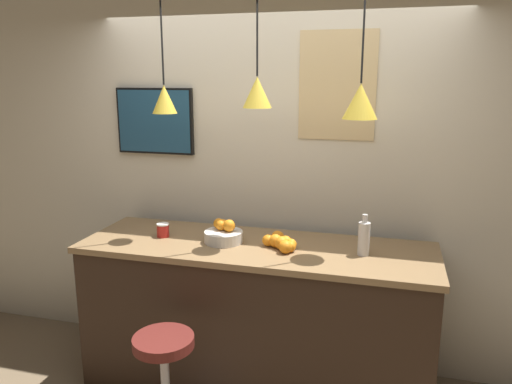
{
  "coord_description": "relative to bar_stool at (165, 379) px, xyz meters",
  "views": [
    {
      "loc": [
        0.81,
        -2.23,
        2.09
      ],
      "look_at": [
        0.0,
        0.71,
        1.38
      ],
      "focal_mm": 35.0,
      "sensor_mm": 36.0,
      "label": 1
    }
  ],
  "objects": [
    {
      "name": "bar_stool",
      "position": [
        0.0,
        0.0,
        0.0
      ],
      "size": [
        0.44,
        0.44,
        0.68
      ],
      "color": "#B7B7BC",
      "rests_on": "ground_plane"
    },
    {
      "name": "pendant_lamp_left",
      "position": [
        -0.27,
        0.7,
        1.53
      ],
      "size": [
        0.16,
        0.16,
        0.95
      ],
      "color": "black"
    },
    {
      "name": "spread_jar",
      "position": [
        -0.31,
        0.67,
        0.65
      ],
      "size": [
        0.08,
        0.08,
        0.09
      ],
      "color": "red",
      "rests_on": "service_counter"
    },
    {
      "name": "juice_bottle",
      "position": [
        1.03,
        0.67,
        0.71
      ],
      "size": [
        0.07,
        0.07,
        0.25
      ],
      "color": "silver",
      "rests_on": "service_counter"
    },
    {
      "name": "service_counter",
      "position": [
        0.35,
        0.67,
        0.09
      ],
      "size": [
        2.28,
        0.74,
        1.03
      ],
      "color": "black",
      "rests_on": "ground_plane"
    },
    {
      "name": "back_wall",
      "position": [
        0.35,
        1.15,
        1.03
      ],
      "size": [
        8.0,
        0.06,
        2.9
      ],
      "color": "beige",
      "rests_on": "ground_plane"
    },
    {
      "name": "mounted_tv",
      "position": [
        -0.55,
        1.1,
        1.34
      ],
      "size": [
        0.6,
        0.04,
        0.48
      ],
      "color": "black"
    },
    {
      "name": "pendant_lamp_middle",
      "position": [
        0.35,
        0.7,
        1.57
      ],
      "size": [
        0.18,
        0.18,
        0.91
      ],
      "color": "black"
    },
    {
      "name": "wall_poster",
      "position": [
        0.78,
        1.11,
        1.6
      ],
      "size": [
        0.51,
        0.01,
        0.71
      ],
      "color": "#DBBC84"
    },
    {
      "name": "pendant_lamp_right",
      "position": [
        0.96,
        0.7,
        1.53
      ],
      "size": [
        0.2,
        0.2,
        0.96
      ],
      "color": "black"
    },
    {
      "name": "orange_pile",
      "position": [
        0.51,
        0.66,
        0.64
      ],
      "size": [
        0.23,
        0.25,
        0.09
      ],
      "color": "orange",
      "rests_on": "service_counter"
    },
    {
      "name": "fruit_bowl",
      "position": [
        0.13,
        0.67,
        0.66
      ],
      "size": [
        0.25,
        0.25,
        0.15
      ],
      "color": "beige",
      "rests_on": "service_counter"
    }
  ]
}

